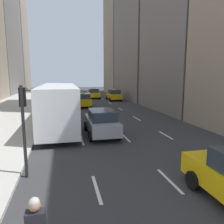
{
  "coord_description": "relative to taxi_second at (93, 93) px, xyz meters",
  "views": [
    {
      "loc": [
        -1.23,
        0.9,
        3.94
      ],
      "look_at": [
        1.81,
        14.52,
        1.63
      ],
      "focal_mm": 35.0,
      "sensor_mm": 36.0,
      "label": 1
    }
  ],
  "objects": [
    {
      "name": "taxi_fourth",
      "position": [
        -2.8,
        -10.64,
        0.0
      ],
      "size": [
        2.02,
        4.4,
        1.87
      ],
      "color": "yellow",
      "rests_on": "ground"
    },
    {
      "name": "sedan_black_near",
      "position": [
        -2.8,
        -24.55,
        0.0
      ],
      "size": [
        2.02,
        4.48,
        1.74
      ],
      "color": "#9EA0A5",
      "rests_on": "ground"
    },
    {
      "name": "city_bus",
      "position": [
        -5.61,
        -21.07,
        0.91
      ],
      "size": [
        2.8,
        11.61,
        3.25
      ],
      "color": "silver",
      "rests_on": "ground"
    },
    {
      "name": "taxi_second",
      "position": [
        0.0,
        0.0,
        0.0
      ],
      "size": [
        2.02,
        4.4,
        1.87
      ],
      "color": "yellow",
      "rests_on": "ground"
    },
    {
      "name": "sidewalk_left",
      "position": [
        -11.0,
        -12.54,
        -0.81
      ],
      "size": [
        8.0,
        66.0,
        0.15
      ],
      "primitive_type": "cube",
      "color": "#ADAAA3",
      "rests_on": "ground"
    },
    {
      "name": "taxi_third",
      "position": [
        2.8,
        -4.05,
        0.0
      ],
      "size": [
        2.02,
        4.4,
        1.87
      ],
      "color": "yellow",
      "rests_on": "ground"
    },
    {
      "name": "lane_markings",
      "position": [
        -1.4,
        -16.54,
        -0.87
      ],
      "size": [
        5.72,
        56.0,
        0.01
      ],
      "color": "white",
      "rests_on": "ground"
    },
    {
      "name": "traffic_light_pole",
      "position": [
        -6.75,
        -29.95,
        1.53
      ],
      "size": [
        0.24,
        0.42,
        3.6
      ],
      "color": "black",
      "rests_on": "ground"
    }
  ]
}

